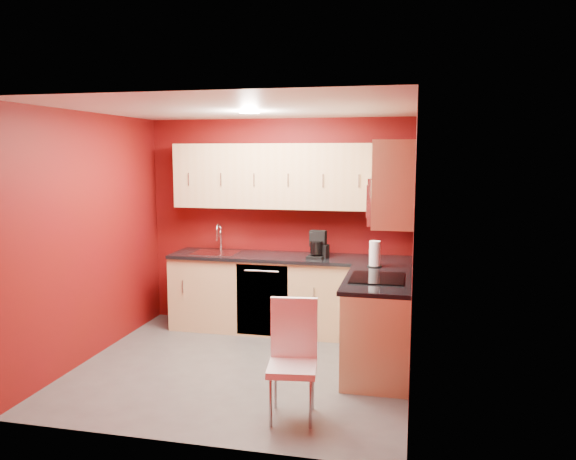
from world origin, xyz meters
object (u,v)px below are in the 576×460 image
at_px(sink, 216,250).
at_px(coffee_maker, 317,245).
at_px(paper_towel, 375,254).
at_px(dining_chair, 292,361).
at_px(microwave, 392,200).
at_px(napkin_holder, 322,251).

xyz_separation_m(sink, coffee_maker, (1.23, -0.08, 0.12)).
height_order(paper_towel, dining_chair, paper_towel).
relative_size(microwave, paper_towel, 2.80).
bearing_deg(coffee_maker, sink, -176.62).
xyz_separation_m(microwave, dining_chair, (-0.69, -1.14, -1.19)).
relative_size(napkin_holder, paper_towel, 0.54).
bearing_deg(paper_towel, microwave, -72.39).
height_order(microwave, coffee_maker, microwave).
distance_m(microwave, sink, 2.43).
bearing_deg(coffee_maker, dining_chair, -78.20).
relative_size(microwave, sink, 1.46).
bearing_deg(napkin_holder, paper_towel, -32.23).
relative_size(napkin_holder, dining_chair, 0.16).
relative_size(sink, coffee_maker, 1.70).
relative_size(microwave, dining_chair, 0.81).
bearing_deg(paper_towel, napkin_holder, 147.77).
bearing_deg(paper_towel, dining_chair, -106.70).
relative_size(coffee_maker, paper_towel, 1.13).
height_order(microwave, paper_towel, microwave).
distance_m(paper_towel, dining_chair, 1.88).
bearing_deg(napkin_holder, coffee_maker, -142.74).
height_order(coffee_maker, paper_towel, coffee_maker).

